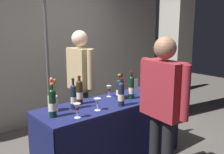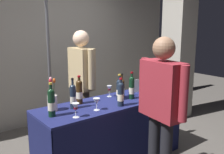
{
  "view_description": "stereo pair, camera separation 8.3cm",
  "coord_description": "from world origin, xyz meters",
  "px_view_note": "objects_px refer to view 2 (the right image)",
  "views": [
    {
      "loc": [
        -1.88,
        -2.28,
        1.71
      ],
      "look_at": [
        0.0,
        0.0,
        1.09
      ],
      "focal_mm": 41.0,
      "sensor_mm": 36.0,
      "label": 1
    },
    {
      "loc": [
        -1.82,
        -2.33,
        1.71
      ],
      "look_at": [
        0.0,
        0.0,
        1.09
      ],
      "focal_mm": 41.0,
      "sensor_mm": 36.0,
      "label": 2
    }
  ],
  "objects_px": {
    "concrete_pillar": "(180,24)",
    "vendor_presenter": "(82,78)",
    "taster_foreground_right": "(162,101)",
    "tasting_table": "(112,121)",
    "featured_wine_bottle": "(154,79)",
    "wine_glass_near_vendor": "(97,102)",
    "booth_signpost": "(48,44)",
    "wine_glass_mid": "(76,107)",
    "flower_vase": "(52,101)",
    "display_bottle_0": "(51,102)",
    "wine_glass_near_taster": "(109,89)"
  },
  "relations": [
    {
      "from": "taster_foreground_right",
      "to": "featured_wine_bottle",
      "type": "bearing_deg",
      "value": -37.11
    },
    {
      "from": "taster_foreground_right",
      "to": "wine_glass_near_taster",
      "type": "bearing_deg",
      "value": 4.4
    },
    {
      "from": "display_bottle_0",
      "to": "flower_vase",
      "type": "height_order",
      "value": "flower_vase"
    },
    {
      "from": "featured_wine_bottle",
      "to": "wine_glass_near_vendor",
      "type": "distance_m",
      "value": 1.18
    },
    {
      "from": "display_bottle_0",
      "to": "taster_foreground_right",
      "type": "height_order",
      "value": "taster_foreground_right"
    },
    {
      "from": "flower_vase",
      "to": "booth_signpost",
      "type": "height_order",
      "value": "booth_signpost"
    },
    {
      "from": "wine_glass_near_vendor",
      "to": "tasting_table",
      "type": "bearing_deg",
      "value": 24.61
    },
    {
      "from": "wine_glass_near_taster",
      "to": "taster_foreground_right",
      "type": "height_order",
      "value": "taster_foreground_right"
    },
    {
      "from": "wine_glass_mid",
      "to": "flower_vase",
      "type": "xyz_separation_m",
      "value": [
        -0.09,
        0.33,
        0.0
      ]
    },
    {
      "from": "concrete_pillar",
      "to": "tasting_table",
      "type": "xyz_separation_m",
      "value": [
        -1.98,
        -0.58,
        -1.17
      ]
    },
    {
      "from": "featured_wine_bottle",
      "to": "booth_signpost",
      "type": "xyz_separation_m",
      "value": [
        -1.16,
        0.92,
        0.49
      ]
    },
    {
      "from": "concrete_pillar",
      "to": "taster_foreground_right",
      "type": "bearing_deg",
      "value": -145.8
    },
    {
      "from": "tasting_table",
      "to": "vendor_presenter",
      "type": "distance_m",
      "value": 0.81
    },
    {
      "from": "wine_glass_near_vendor",
      "to": "wine_glass_mid",
      "type": "bearing_deg",
      "value": -169.88
    },
    {
      "from": "featured_wine_bottle",
      "to": "flower_vase",
      "type": "height_order",
      "value": "flower_vase"
    },
    {
      "from": "flower_vase",
      "to": "booth_signpost",
      "type": "bearing_deg",
      "value": 66.68
    },
    {
      "from": "flower_vase",
      "to": "taster_foreground_right",
      "type": "height_order",
      "value": "taster_foreground_right"
    },
    {
      "from": "booth_signpost",
      "to": "wine_glass_mid",
      "type": "bearing_deg",
      "value": -103.15
    },
    {
      "from": "flower_vase",
      "to": "vendor_presenter",
      "type": "bearing_deg",
      "value": 38.13
    },
    {
      "from": "tasting_table",
      "to": "taster_foreground_right",
      "type": "relative_size",
      "value": 1.17
    },
    {
      "from": "wine_glass_near_vendor",
      "to": "taster_foreground_right",
      "type": "relative_size",
      "value": 0.08
    },
    {
      "from": "wine_glass_near_taster",
      "to": "booth_signpost",
      "type": "xyz_separation_m",
      "value": [
        -0.44,
        0.81,
        0.53
      ]
    },
    {
      "from": "wine_glass_near_taster",
      "to": "vendor_presenter",
      "type": "xyz_separation_m",
      "value": [
        -0.1,
        0.5,
        0.07
      ]
    },
    {
      "from": "wine_glass_mid",
      "to": "flower_vase",
      "type": "distance_m",
      "value": 0.34
    },
    {
      "from": "wine_glass_near_vendor",
      "to": "booth_signpost",
      "type": "xyz_separation_m",
      "value": [
        -0.01,
        1.15,
        0.54
      ]
    },
    {
      "from": "display_bottle_0",
      "to": "taster_foreground_right",
      "type": "relative_size",
      "value": 0.22
    },
    {
      "from": "tasting_table",
      "to": "wine_glass_mid",
      "type": "xyz_separation_m",
      "value": [
        -0.62,
        -0.2,
        0.37
      ]
    },
    {
      "from": "wine_glass_mid",
      "to": "featured_wine_bottle",
      "type": "bearing_deg",
      "value": 11.03
    },
    {
      "from": "wine_glass_near_taster",
      "to": "wine_glass_near_vendor",
      "type": "bearing_deg",
      "value": -142.15
    },
    {
      "from": "display_bottle_0",
      "to": "booth_signpost",
      "type": "relative_size",
      "value": 0.15
    },
    {
      "from": "wine_glass_near_vendor",
      "to": "flower_vase",
      "type": "relative_size",
      "value": 0.36
    },
    {
      "from": "tasting_table",
      "to": "display_bottle_0",
      "type": "distance_m",
      "value": 0.89
    },
    {
      "from": "concrete_pillar",
      "to": "wine_glass_near_vendor",
      "type": "bearing_deg",
      "value": -162.34
    },
    {
      "from": "concrete_pillar",
      "to": "wine_glass_near_vendor",
      "type": "relative_size",
      "value": 25.45
    },
    {
      "from": "vendor_presenter",
      "to": "wine_glass_near_taster",
      "type": "bearing_deg",
      "value": 10.03
    },
    {
      "from": "vendor_presenter",
      "to": "taster_foreground_right",
      "type": "distance_m",
      "value": 1.4
    },
    {
      "from": "wine_glass_near_vendor",
      "to": "flower_vase",
      "type": "xyz_separation_m",
      "value": [
        -0.38,
        0.28,
        0.02
      ]
    },
    {
      "from": "wine_glass_near_taster",
      "to": "vendor_presenter",
      "type": "distance_m",
      "value": 0.52
    },
    {
      "from": "wine_glass_mid",
      "to": "wine_glass_near_vendor",
      "type": "bearing_deg",
      "value": 10.12
    },
    {
      "from": "tasting_table",
      "to": "featured_wine_bottle",
      "type": "xyz_separation_m",
      "value": [
        0.82,
        0.08,
        0.41
      ]
    },
    {
      "from": "concrete_pillar",
      "to": "display_bottle_0",
      "type": "distance_m",
      "value": 2.94
    },
    {
      "from": "wine_glass_near_vendor",
      "to": "vendor_presenter",
      "type": "distance_m",
      "value": 0.9
    },
    {
      "from": "booth_signpost",
      "to": "wine_glass_near_vendor",
      "type": "bearing_deg",
      "value": -89.65
    },
    {
      "from": "concrete_pillar",
      "to": "vendor_presenter",
      "type": "distance_m",
      "value": 2.12
    },
    {
      "from": "tasting_table",
      "to": "display_bottle_0",
      "type": "relative_size",
      "value": 5.33
    },
    {
      "from": "display_bottle_0",
      "to": "flower_vase",
      "type": "xyz_separation_m",
      "value": [
        0.08,
        0.16,
        -0.04
      ]
    },
    {
      "from": "display_bottle_0",
      "to": "wine_glass_mid",
      "type": "relative_size",
      "value": 2.35
    },
    {
      "from": "featured_wine_bottle",
      "to": "wine_glass_near_taster",
      "type": "xyz_separation_m",
      "value": [
        -0.72,
        0.1,
        -0.05
      ]
    },
    {
      "from": "wine_glass_near_vendor",
      "to": "vendor_presenter",
      "type": "relative_size",
      "value": 0.08
    },
    {
      "from": "tasting_table",
      "to": "flower_vase",
      "type": "relative_size",
      "value": 4.97
    }
  ]
}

